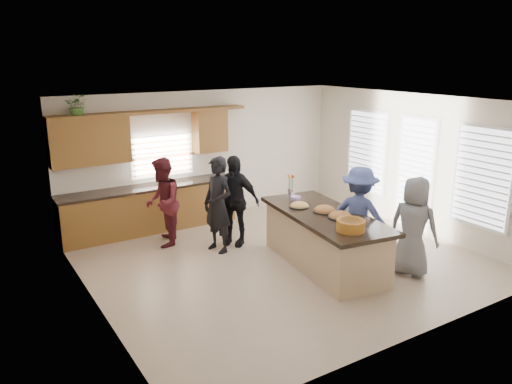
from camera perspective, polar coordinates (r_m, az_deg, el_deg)
floor at (r=9.02m, az=2.93°, el=-7.68°), size 6.50×6.50×0.00m
room_shell at (r=8.45m, az=3.10°, el=4.25°), size 6.52×6.02×2.81m
back_cabinetry at (r=10.41m, az=-12.40°, el=0.47°), size 4.08×0.66×2.46m
right_wall_glazing at (r=10.62m, az=17.89°, el=2.77°), size 0.06×4.00×2.25m
island at (r=8.67m, az=7.79°, el=-5.56°), size 1.50×2.83×0.95m
platter_front at (r=8.30m, az=9.62°, el=-2.77°), size 0.41×0.41×0.17m
platter_mid at (r=8.57m, az=7.86°, el=-2.09°), size 0.41×0.41×0.16m
platter_back at (r=8.77m, az=4.98°, el=-1.60°), size 0.36×0.36×0.14m
salad_bowl at (r=7.71m, az=10.78°, el=-3.72°), size 0.44×0.44×0.17m
clear_cup at (r=8.03m, az=12.59°, el=-3.34°), size 0.09×0.09×0.11m
plate_stack at (r=9.26m, az=4.56°, el=-0.66°), size 0.19×0.19×0.05m
flower_vase at (r=9.34m, az=4.03°, el=0.76°), size 0.14×0.14×0.43m
potted_plant at (r=9.87m, az=-19.74°, el=9.24°), size 0.50×0.47×0.45m
woman_left_back at (r=9.12m, az=-4.39°, el=-1.47°), size 0.58×0.74×1.78m
woman_left_mid at (r=9.56m, az=-10.63°, el=-1.16°), size 0.94×1.02×1.70m
woman_left_front at (r=9.45m, az=-2.57°, el=-0.96°), size 0.96×1.07×1.74m
woman_right_back at (r=8.76m, az=11.68°, el=-2.68°), size 1.12×1.28×1.72m
woman_right_front at (r=8.54m, az=17.57°, el=-3.78°), size 0.77×0.94×1.67m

